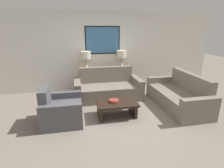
# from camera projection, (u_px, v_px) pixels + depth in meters

# --- Properties ---
(ground_plane) EXTENTS (20.00, 20.00, 0.00)m
(ground_plane) POSITION_uv_depth(u_px,v_px,m) (118.00, 117.00, 4.28)
(ground_plane) COLOR slate
(back_wall) EXTENTS (8.03, 0.12, 2.65)m
(back_wall) POSITION_uv_depth(u_px,v_px,m) (103.00, 51.00, 6.03)
(back_wall) COLOR silver
(back_wall) RESTS_ON ground_plane
(console_table) EXTENTS (1.61, 0.39, 0.74)m
(console_table) POSITION_uv_depth(u_px,v_px,m) (104.00, 80.00, 6.07)
(console_table) COLOR brown
(console_table) RESTS_ON ground_plane
(table_lamp_left) EXTENTS (0.33, 0.33, 0.64)m
(table_lamp_left) POSITION_uv_depth(u_px,v_px,m) (86.00, 57.00, 5.70)
(table_lamp_left) COLOR tan
(table_lamp_left) RESTS_ON console_table
(table_lamp_right) EXTENTS (0.33, 0.33, 0.64)m
(table_lamp_right) POSITION_uv_depth(u_px,v_px,m) (121.00, 56.00, 5.93)
(table_lamp_right) COLOR tan
(table_lamp_right) RESTS_ON console_table
(couch_by_back_wall) EXTENTS (2.01, 0.93, 0.92)m
(couch_by_back_wall) POSITION_uv_depth(u_px,v_px,m) (108.00, 89.00, 5.41)
(couch_by_back_wall) COLOR slate
(couch_by_back_wall) RESTS_ON ground_plane
(couch_by_side) EXTENTS (0.93, 2.01, 0.92)m
(couch_by_side) POSITION_uv_depth(u_px,v_px,m) (178.00, 96.00, 4.81)
(couch_by_side) COLOR slate
(couch_by_side) RESTS_ON ground_plane
(coffee_table) EXTENTS (0.97, 0.66, 0.38)m
(coffee_table) POSITION_uv_depth(u_px,v_px,m) (117.00, 106.00, 4.27)
(coffee_table) COLOR black
(coffee_table) RESTS_ON ground_plane
(decorative_bowl) EXTENTS (0.23, 0.23, 0.05)m
(decorative_bowl) POSITION_uv_depth(u_px,v_px,m) (114.00, 101.00, 4.22)
(decorative_bowl) COLOR #93382D
(decorative_bowl) RESTS_ON coffee_table
(armchair_near_back_wall) EXTENTS (0.88, 0.92, 0.85)m
(armchair_near_back_wall) POSITION_uv_depth(u_px,v_px,m) (61.00, 110.00, 3.99)
(armchair_near_back_wall) COLOR #4C4C51
(armchair_near_back_wall) RESTS_ON ground_plane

